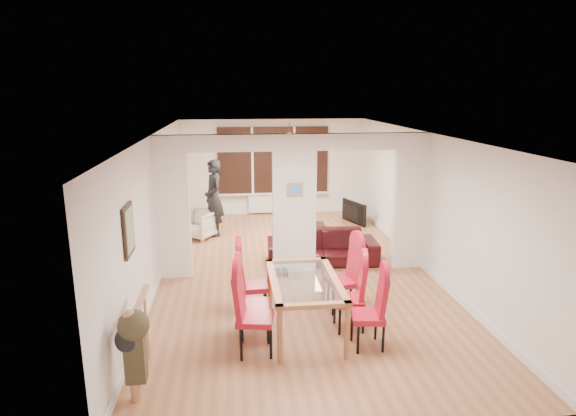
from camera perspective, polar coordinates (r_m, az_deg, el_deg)
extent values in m
cube|color=#A26641|center=(9.25, 0.72, -7.46)|extent=(5.00, 9.00, 0.01)
cube|color=white|center=(8.86, 0.75, 0.39)|extent=(5.00, 0.18, 2.60)
cube|color=black|center=(13.17, -1.75, 5.69)|extent=(3.00, 0.08, 1.80)
cube|color=white|center=(13.35, -1.70, 0.56)|extent=(1.40, 0.08, 0.50)
sphere|color=orange|center=(12.00, 0.14, 8.03)|extent=(0.36, 0.36, 0.36)
cube|color=gray|center=(6.54, -18.37, -2.50)|extent=(0.04, 0.52, 0.67)
cube|color=#4C8CD8|center=(8.70, 0.84, 2.16)|extent=(0.30, 0.03, 0.25)
imported|color=black|center=(9.64, 4.08, -4.62)|extent=(2.21, 0.96, 0.63)
imported|color=beige|center=(11.38, -10.49, -1.91)|extent=(0.95, 0.96, 0.64)
imported|color=black|center=(11.38, -8.80, 1.18)|extent=(0.76, 0.63, 1.80)
imported|color=black|center=(12.48, 7.44, -0.56)|extent=(0.98, 0.48, 0.57)
cylinder|color=#143F19|center=(11.27, 1.08, -1.36)|extent=(0.08, 0.08, 0.30)
imported|color=black|center=(11.37, 0.75, -1.88)|extent=(0.20, 0.20, 0.05)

